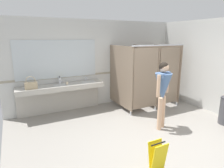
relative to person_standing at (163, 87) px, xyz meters
name	(u,v)px	position (x,y,z in m)	size (l,w,h in m)	color
ground_plane	(154,143)	(-0.55, -0.41, -1.10)	(5.93, 6.14, 0.10)	gray
wall_back	(100,63)	(-0.55, 2.42, 0.32)	(5.93, 0.12, 2.74)	silver
wall_back_tile_band	(101,73)	(-0.55, 2.35, 0.00)	(5.93, 0.01, 0.06)	#9E937F
vanity_counter	(61,92)	(-1.94, 2.15, -0.40)	(2.44, 0.55, 1.00)	#B2ADA3
mirror_panel	(57,59)	(-1.94, 2.35, 0.54)	(2.34, 0.02, 1.10)	silver
bathroom_stalls	(148,75)	(0.70, 1.47, 0.00)	(1.87, 1.37, 2.00)	#84705B
person_standing	(163,87)	(0.00, 0.00, 0.00)	(0.54, 0.53, 1.66)	#DBAD89
handbag	(31,85)	(-2.75, 1.93, -0.05)	(0.31, 0.11, 0.34)	tan
soap_dispenser	(60,80)	(-1.93, 2.23, -0.07)	(0.07, 0.07, 0.21)	white
paper_cup	(67,83)	(-1.78, 2.00, -0.12)	(0.07, 0.07, 0.08)	beige
wet_floor_sign	(158,158)	(-1.18, -1.26, -0.76)	(0.28, 0.19, 0.56)	yellow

